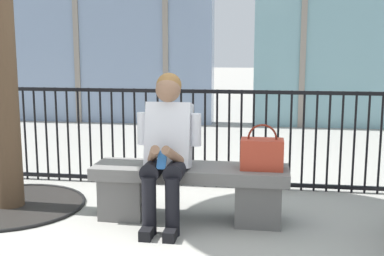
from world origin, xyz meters
TOP-DOWN VIEW (x-y plane):
  - ground_plane at (0.00, 0.00)m, footprint 60.00×60.00m
  - stone_bench at (0.00, 0.00)m, footprint 1.60×0.44m
  - seated_person_with_phone at (-0.17, -0.13)m, footprint 0.52×0.66m
  - handbag_on_bench at (0.58, -0.01)m, footprint 0.34×0.20m
  - plaza_railing at (-0.00, 0.97)m, footprint 7.78×0.04m

SIDE VIEW (x-z plane):
  - ground_plane at x=0.00m, z-range 0.00..0.00m
  - stone_bench at x=0.00m, z-range 0.05..0.50m
  - plaza_railing at x=0.00m, z-range 0.01..1.00m
  - handbag_on_bench at x=0.58m, z-range 0.40..0.76m
  - seated_person_with_phone at x=-0.17m, z-range 0.04..1.26m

